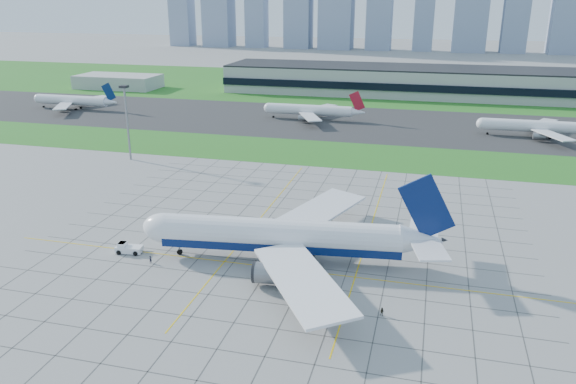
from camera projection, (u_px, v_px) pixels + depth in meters
name	position (u px, v px, depth m)	size (l,w,h in m)	color
ground	(272.00, 263.00, 119.06)	(1400.00, 1400.00, 0.00)	#9A9A95
grass_median	(342.00, 154.00, 201.33)	(700.00, 35.00, 0.04)	#2A7220
asphalt_taxiway	(362.00, 123.00, 251.61)	(700.00, 75.00, 0.04)	#383838
grass_far	(385.00, 87.00, 352.17)	(700.00, 145.00, 0.04)	#2A7220
apron_markings	(287.00, 242.00, 129.10)	(120.00, 130.00, 0.03)	#474744
terminal	(453.00, 82.00, 317.10)	(260.00, 43.00, 15.80)	#B7B7B2
service_block	(118.00, 81.00, 347.79)	(50.00, 25.00, 8.00)	#B7B7B2
light_mast	(126.00, 113.00, 189.83)	(2.50, 2.50, 25.60)	gray
airliner	(283.00, 236.00, 118.22)	(65.78, 66.30, 20.74)	white
pushback_tug	(128.00, 248.00, 123.54)	(8.51, 3.52, 2.34)	white
crew_near	(151.00, 259.00, 118.68)	(0.61, 0.40, 1.68)	black
crew_far	(382.00, 312.00, 98.99)	(0.78, 0.61, 1.61)	#28261B
distant_jet_0	(73.00, 100.00, 281.38)	(44.28, 42.66, 14.08)	white
distant_jet_1	(311.00, 110.00, 257.07)	(44.83, 42.66, 14.08)	white
distant_jet_2	(542.00, 127.00, 224.19)	(50.49, 42.66, 14.08)	white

